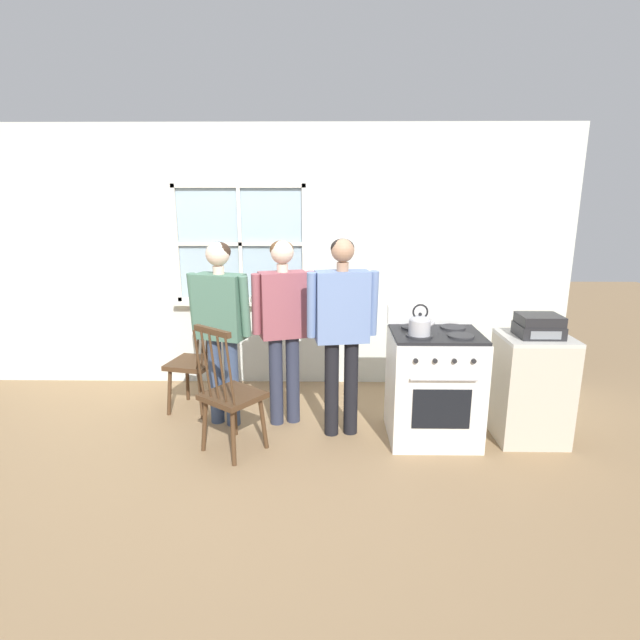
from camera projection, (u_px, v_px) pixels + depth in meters
The scene contains 12 objects.
ground_plane at pixel (248, 440), 4.19m from camera, with size 16.00×16.00×0.00m, color #937551.
wall_back at pixel (266, 261), 5.22m from camera, with size 6.40×0.16×2.70m.
chair_by_window at pixel (230, 396), 3.92m from camera, with size 0.58×0.57×1.05m.
chair_near_wall at pixel (195, 363), 4.70m from camera, with size 0.49×0.50×1.05m.
person_elderly_left at pixel (221, 317), 4.28m from camera, with size 0.58×0.33×1.63m.
person_teen_center at pixel (283, 316), 4.30m from camera, with size 0.56×0.32×1.64m.
person_adult_right at pixel (342, 320), 4.08m from camera, with size 0.59×0.27×1.67m.
stove at pixel (433, 384), 4.15m from camera, with size 0.73×0.68×1.08m.
kettle at pixel (420, 324), 3.89m from camera, with size 0.21×0.17×0.25m.
potted_plant at pixel (257, 297), 5.23m from camera, with size 0.13×0.13×0.22m.
side_counter at pixel (531, 388), 4.13m from camera, with size 0.55×0.50×0.90m.
stereo at pixel (539, 326), 3.98m from camera, with size 0.34×0.29×0.18m.
Camera 1 is at (0.66, -3.81, 2.00)m, focal length 28.00 mm.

